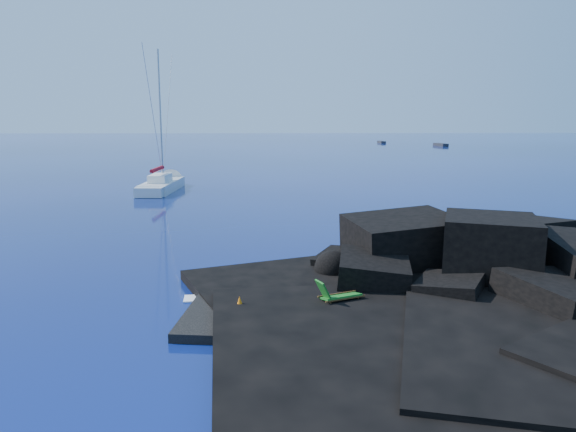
# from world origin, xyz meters

# --- Properties ---
(ground) EXTENTS (400.00, 400.00, 0.00)m
(ground) POSITION_xyz_m (0.00, 0.00, 0.00)
(ground) COLOR #030F34
(ground) RESTS_ON ground
(headland) EXTENTS (24.00, 24.00, 3.60)m
(headland) POSITION_xyz_m (13.00, 3.00, 0.00)
(headland) COLOR black
(headland) RESTS_ON ground
(beach) EXTENTS (9.08, 6.86, 0.70)m
(beach) POSITION_xyz_m (4.50, 0.50, 0.00)
(beach) COLOR black
(beach) RESTS_ON ground
(surf_foam) EXTENTS (10.00, 8.00, 0.06)m
(surf_foam) POSITION_xyz_m (5.00, 5.00, 0.00)
(surf_foam) COLOR white
(surf_foam) RESTS_ON ground
(sailboat) EXTENTS (3.61, 13.84, 14.36)m
(sailboat) POSITION_xyz_m (-8.03, 37.26, 0.00)
(sailboat) COLOR silver
(sailboat) RESTS_ON ground
(deck_chair) EXTENTS (2.01, 1.48, 1.26)m
(deck_chair) POSITION_xyz_m (6.36, 0.78, 0.98)
(deck_chair) COLOR #17671C
(deck_chair) RESTS_ON beach
(towel) EXTENTS (2.18, 1.79, 0.05)m
(towel) POSITION_xyz_m (4.17, 1.41, 0.38)
(towel) COLOR silver
(towel) RESTS_ON beach
(sunbather) EXTENTS (1.60, 1.14, 0.22)m
(sunbather) POSITION_xyz_m (4.17, 1.41, 0.51)
(sunbather) COLOR tan
(sunbather) RESTS_ON towel
(marker_cone) EXTENTS (0.39, 0.39, 0.58)m
(marker_cone) POSITION_xyz_m (2.33, 0.32, 0.64)
(marker_cone) COLOR orange
(marker_cone) RESTS_ON beach
(distant_boat_a) EXTENTS (1.66, 4.11, 0.53)m
(distant_boat_a) POSITION_xyz_m (31.87, 128.29, 0.00)
(distant_boat_a) COLOR #26262B
(distant_boat_a) RESTS_ON ground
(distant_boat_b) EXTENTS (2.59, 5.07, 0.65)m
(distant_boat_b) POSITION_xyz_m (43.68, 114.71, 0.00)
(distant_boat_b) COLOR #242429
(distant_boat_b) RESTS_ON ground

